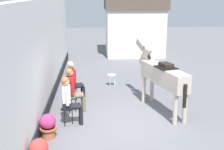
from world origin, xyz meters
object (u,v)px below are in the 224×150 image
Objects in this scene: seated_visitor_near at (69,98)px; seated_visitor_far at (74,79)px; seated_visitor_middle at (73,88)px; spare_stool_white at (112,76)px; saddled_horse_center at (161,75)px; flower_planter_middle at (48,125)px.

seated_visitor_near and seated_visitor_far have the same top height.
seated_visitor_middle and seated_visitor_far have the same top height.
seated_visitor_far is at bearing -130.29° from spare_stool_white.
spare_stool_white is (-1.36, 2.62, -0.76)m from saddled_horse_center.
spare_stool_white is at bearing 68.38° from seated_visitor_near.
seated_visitor_middle reaches higher than flower_planter_middle.
saddled_horse_center reaches higher than spare_stool_white.
seated_visitor_far is at bearing 159.80° from saddled_horse_center.
seated_visitor_near is at bearing 58.30° from flower_planter_middle.
spare_stool_white is at bearing 49.71° from seated_visitor_far.
seated_visitor_middle is 2.17× the size of flower_planter_middle.
spare_stool_white is at bearing 66.42° from flower_planter_middle.
seated_visitor_near is 0.92m from seated_visitor_middle.
saddled_horse_center is at bearing 17.64° from seated_visitor_near.
saddled_horse_center is at bearing 27.09° from flower_planter_middle.
seated_visitor_far is at bearing 79.42° from flower_planter_middle.
seated_visitor_middle is at bearing 72.69° from flower_planter_middle.
seated_visitor_near is 3.02× the size of spare_stool_white.
seated_visitor_middle is at bearing -117.41° from spare_stool_white.
seated_visitor_near is at bearing -162.36° from saddled_horse_center.
seated_visitor_far is 3.02× the size of spare_stool_white.
saddled_horse_center reaches higher than seated_visitor_middle.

